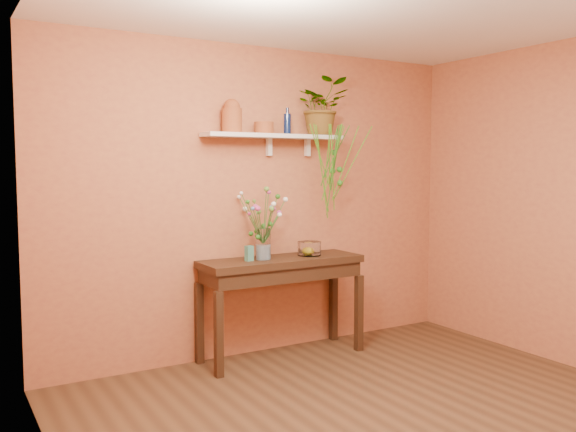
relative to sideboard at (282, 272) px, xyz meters
The scene contains 13 objects.
room 1.85m from the sideboard, 91.76° to the right, with size 4.04×4.04×2.70m.
sideboard is the anchor object (origin of this frame).
wall_shelf 1.18m from the sideboard, 87.02° to the left, with size 1.30×0.24×0.19m.
terracotta_jug 1.39m from the sideboard, 162.33° to the left, with size 0.19×0.19×0.28m.
terracotta_pot 1.26m from the sideboard, 126.20° to the left, with size 0.17×0.17×0.10m, color #9B481F.
blue_bottle 1.30m from the sideboard, 40.50° to the left, with size 0.08×0.08×0.23m.
spider_plant 1.53m from the sideboard, 13.12° to the left, with size 0.46×0.40×0.51m, color #2B711C.
plant_fronds 1.07m from the sideboard, ahead, with size 0.64×0.33×0.83m.
glass_vase 0.30m from the sideboard, behind, with size 0.13×0.13×0.27m.
bouquet 0.55m from the sideboard, behind, with size 0.41×0.39×0.49m.
glass_bowl 0.34m from the sideboard, ahead, with size 0.21×0.21×0.12m.
lemon 0.32m from the sideboard, ahead, with size 0.07×0.07×0.07m, color yellow.
carton 0.37m from the sideboard, behind, with size 0.06×0.05×0.13m, color #2B627C.
Camera 1 is at (-2.53, -2.75, 1.66)m, focal length 37.89 mm.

